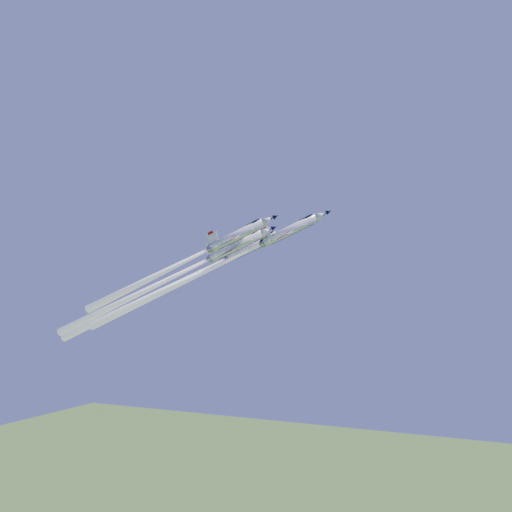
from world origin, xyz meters
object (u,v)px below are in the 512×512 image
at_px(jet_left, 175,284).
at_px(jet_right, 183,262).
at_px(jet_lead, 209,269).
at_px(jet_slot, 167,280).

xyz_separation_m(jet_left, jet_right, (10.02, -12.77, 4.02)).
height_order(jet_left, jet_right, jet_left).
height_order(jet_lead, jet_right, jet_lead).
bearing_deg(jet_left, jet_slot, 9.37).
distance_m(jet_right, jet_slot, 8.77).
bearing_deg(jet_slot, jet_left, -170.63).
relative_size(jet_right, jet_slot, 0.85).
distance_m(jet_lead, jet_slot, 9.86).
bearing_deg(jet_slot, jet_lead, 89.28).
relative_size(jet_left, jet_slot, 1.10).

